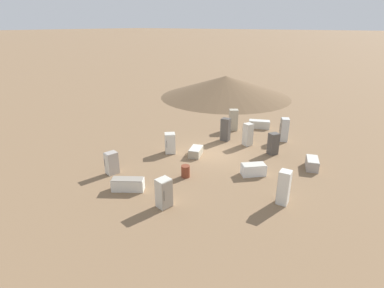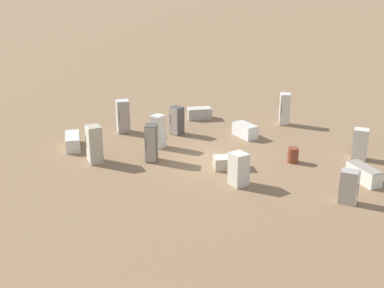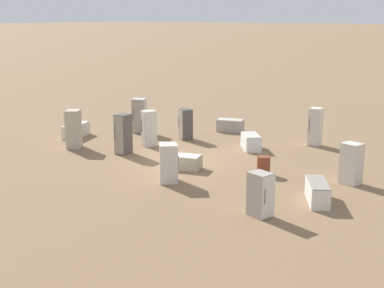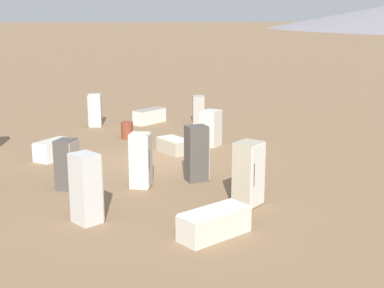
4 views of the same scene
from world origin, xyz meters
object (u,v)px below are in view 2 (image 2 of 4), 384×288
Objects in this scene: discarded_fridge_1 at (94,144)px; discarded_fridge_3 at (360,144)px; discarded_fridge_0 at (73,141)px; discarded_fridge_5 at (200,113)px; discarded_fridge_4 at (151,143)px; rusty_barrel at (293,155)px; discarded_fridge_6 at (158,131)px; discarded_fridge_8 at (239,169)px; discarded_fridge_9 at (123,116)px; discarded_fridge_10 at (228,162)px; discarded_fridge_2 at (245,130)px; discarded_fridge_12 at (285,109)px; discarded_fridge_11 at (177,120)px; discarded_fridge_13 at (349,187)px; discarded_fridge_7 at (364,174)px.

discarded_fridge_1 is 13.45m from discarded_fridge_3.
discarded_fridge_0 is 1.26× the size of discarded_fridge_5.
discarded_fridge_4 is 2.46× the size of rusty_barrel.
discarded_fridge_4 reaches higher than discarded_fridge_0.
discarded_fridge_6 is 1.16× the size of discarded_fridge_8.
discarded_fridge_9 is (3.35, -3.93, 0.61)m from discarded_fridge_5.
discarded_fridge_3 is 1.02× the size of discarded_fridge_10.
discarded_fridge_2 is 4.22m from discarded_fridge_5.
discarded_fridge_3 is at bearing 123.01° from discarded_fridge_12.
discarded_fridge_9 is at bearing -106.37° from rusty_barrel.
discarded_fridge_2 is 6.28m from discarded_fridge_4.
discarded_fridge_2 is 4.36m from rusty_barrel.
discarded_fridge_1 is at bearing -45.51° from discarded_fridge_5.
discarded_fridge_2 is 0.99× the size of discarded_fridge_5.
discarded_fridge_3 is 10.53m from discarded_fridge_6.
discarded_fridge_12 is (-2.66, 2.14, 0.59)m from discarded_fridge_2.
rusty_barrel is (6.23, 5.87, 0.03)m from discarded_fridge_5.
discarded_fridge_9 reaches higher than discarded_fridge_6.
discarded_fridge_9 is at bearing -35.68° from discarded_fridge_1.
discarded_fridge_8 is at bearing -37.02° from rusty_barrel.
discarded_fridge_2 is 3.97m from discarded_fridge_11.
discarded_fridge_1 is 0.99× the size of discarded_fridge_12.
discarded_fridge_9 is at bearing -172.13° from discarded_fridge_8.
discarded_fridge_1 reaches higher than discarded_fridge_13.
discarded_fridge_3 is (-2.87, 13.14, -0.14)m from discarded_fridge_1.
discarded_fridge_13 is at bearing 43.56° from discarded_fridge_10.
discarded_fridge_5 is 1.12× the size of discarded_fridge_13.
discarded_fridge_11 is (0.25, -3.94, 0.44)m from discarded_fridge_2.
discarded_fridge_5 is at bearing 157.46° from discarded_fridge_8.
discarded_fridge_11 is (-4.93, -9.92, 0.44)m from discarded_fridge_7.
rusty_barrel is (0.85, 7.20, -0.51)m from discarded_fridge_6.
rusty_barrel is (-4.17, -2.35, -0.35)m from discarded_fridge_13.
discarded_fridge_5 is 0.86× the size of discarded_fridge_7.
discarded_fridge_9 reaches higher than discarded_fridge_1.
discarded_fridge_7 is 3.70m from rusty_barrel.
discarded_fridge_11 reaches higher than discarded_fridge_8.
discarded_fridge_8 is 4.87m from discarded_fridge_13.
discarded_fridge_10 is at bearing -31.20° from discarded_fridge_0.
discarded_fridge_12 reaches higher than rusty_barrel.
discarded_fridge_0 is 2.65m from discarded_fridge_1.
rusty_barrel is at bearing 118.10° from discarded_fridge_7.
discarded_fridge_6 is at bearing -13.77° from discarded_fridge_2.
discarded_fridge_2 is at bearing 140.10° from discarded_fridge_8.
discarded_fridge_0 is 1.14× the size of discarded_fridge_6.
discarded_fridge_5 is at bearing -179.34° from discarded_fridge_10.
discarded_fridge_5 is 2.12× the size of rusty_barrel.
discarded_fridge_13 is at bearing -136.40° from discarded_fridge_1.
discarded_fridge_9 is 3.15m from discarded_fridge_11.
discarded_fridge_10 is at bearing 142.97° from discarded_fridge_7.
discarded_fridge_3 reaches higher than discarded_fridge_5.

